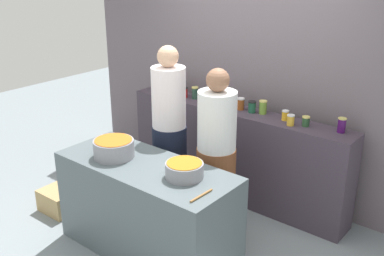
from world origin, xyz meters
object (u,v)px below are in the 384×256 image
Objects in this scene: preserve_jar_1 at (170,88)px; wooden_spoon at (201,195)px; cook_with_tongs at (170,141)px; preserve_jar_2 at (177,88)px; cooking_pot_left at (114,148)px; preserve_jar_11 at (306,121)px; preserve_jar_4 at (195,93)px; cooking_pot_center at (184,170)px; preserve_jar_5 at (221,101)px; preserve_jar_10 at (291,120)px; preserve_jar_8 at (263,107)px; bread_crate at (61,200)px; preserve_jar_9 at (285,115)px; preserve_jar_12 at (342,125)px; preserve_jar_3 at (185,92)px; preserve_jar_7 at (252,107)px; preserve_jar_6 at (241,104)px; cook_in_cap at (216,163)px; preserve_jar_0 at (157,87)px.

preserve_jar_1 is 2.36m from wooden_spoon.
cook_with_tongs is (0.72, -0.81, -0.26)m from preserve_jar_1.
preserve_jar_2 is 1.62m from cooking_pot_left.
wooden_spoon is at bearing -37.29° from cook_with_tongs.
preserve_jar_4 is at bearing 179.16° from preserve_jar_11.
preserve_jar_5 is at bearing 114.16° from cooking_pot_center.
cooking_pot_left is at bearing -126.82° from preserve_jar_10.
preserve_jar_8 is 0.42m from preserve_jar_10.
preserve_jar_9 is at bearing 39.26° from bread_crate.
preserve_jar_11 is at bearing 35.36° from bread_crate.
preserve_jar_4 is at bearing 130.18° from wooden_spoon.
preserve_jar_10 is 1.24m from cook_with_tongs.
preserve_jar_8 is 1.05m from cook_with_tongs.
wooden_spoon is (0.42, -1.60, -0.21)m from preserve_jar_8.
preserve_jar_12 reaches higher than preserve_jar_2.
preserve_jar_3 is 0.31× the size of bread_crate.
preserve_jar_9 is 0.26× the size of bread_crate.
preserve_jar_11 is (0.63, -0.02, -0.01)m from preserve_jar_7.
preserve_jar_7 is 1.66m from wooden_spoon.
cooking_pot_left is (0.25, -1.48, -0.14)m from preserve_jar_4.
preserve_jar_12 is (2.06, -0.00, 0.00)m from preserve_jar_2.
preserve_jar_10 reaches higher than wooden_spoon.
preserve_jar_6 is 0.78m from preserve_jar_11.
cook_in_cap is at bearing -124.69° from preserve_jar_11.
cook_in_cap reaches higher than wooden_spoon.
cook_with_tongs is (-1.02, 0.78, -0.07)m from wooden_spoon.
preserve_jar_7 is (1.20, -0.03, 0.01)m from preserve_jar_1.
preserve_jar_12 is at bearing 32.42° from bread_crate.
bread_crate is at bearing -134.07° from preserve_jar_7.
preserve_jar_6 is at bearing 75.33° from cooking_pot_left.
preserve_jar_3 is at bearing -178.00° from preserve_jar_7.
cooking_pot_left is (-0.39, -1.48, -0.13)m from preserve_jar_6.
preserve_jar_8 is 0.09× the size of cook_in_cap.
preserve_jar_8 is 0.39× the size of cooking_pot_left.
preserve_jar_7 is 0.39× the size of cooking_pot_center.
preserve_jar_3 is 0.83× the size of preserve_jar_8.
preserve_jar_1 is 0.99× the size of preserve_jar_9.
preserve_jar_6 reaches higher than preserve_jar_7.
preserve_jar_8 is (1.32, 0.01, 0.02)m from preserve_jar_1.
cook_with_tongs is (-1.12, -0.76, -0.26)m from preserve_jar_11.
preserve_jar_4 reaches higher than preserve_jar_0.
preserve_jar_1 is 0.70× the size of preserve_jar_8.
preserve_jar_11 is at bearing 55.31° from cook_in_cap.
cook_with_tongs reaches higher than preserve_jar_1.
preserve_jar_2 is at bearing 177.95° from preserve_jar_7.
preserve_jar_1 is 0.30m from preserve_jar_3.
preserve_jar_10 is at bearing -18.25° from preserve_jar_8.
cook_in_cap is (1.31, -0.81, -0.33)m from preserve_jar_1.
preserve_jar_10 is at bearing -4.73° from preserve_jar_2.
preserve_jar_10 is at bearing -2.47° from preserve_jar_3.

